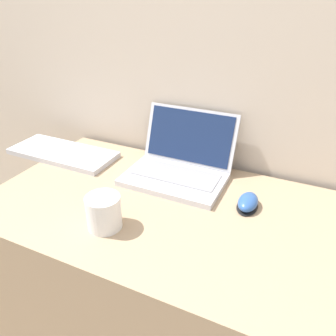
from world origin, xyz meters
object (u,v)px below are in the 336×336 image
at_px(drink_cup, 104,212).
at_px(computer_mouse, 248,203).
at_px(laptop, 180,163).
at_px(external_keyboard, 63,153).

height_order(drink_cup, computer_mouse, drink_cup).
bearing_deg(laptop, drink_cup, -102.08).
xyz_separation_m(laptop, external_keyboard, (-0.48, -0.05, -0.04)).
bearing_deg(laptop, external_keyboard, -174.00).
xyz_separation_m(drink_cup, external_keyboard, (-0.40, 0.30, -0.04)).
height_order(laptop, drink_cup, laptop).
bearing_deg(drink_cup, external_keyboard, 143.78).
relative_size(computer_mouse, external_keyboard, 0.24).
bearing_deg(drink_cup, laptop, 77.92).
height_order(laptop, computer_mouse, laptop).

